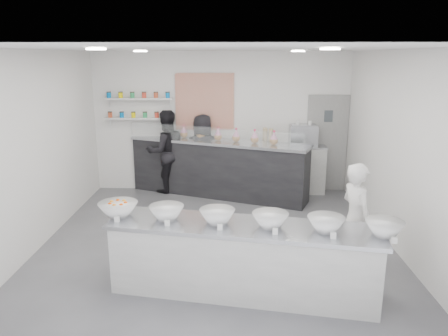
{
  "coord_description": "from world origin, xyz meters",
  "views": [
    {
      "loc": [
        0.24,
        -6.39,
        2.9
      ],
      "look_at": [
        0.11,
        0.4,
        1.15
      ],
      "focal_mm": 35.0,
      "sensor_mm": 36.0,
      "label": 1
    }
  ],
  "objects_px": {
    "prep_counter": "(243,259)",
    "staff_left": "(166,152)",
    "espresso_machine": "(303,136)",
    "woman_prep": "(356,219)",
    "espresso_ledge": "(292,169)",
    "staff_right": "(203,154)",
    "back_bar": "(218,168)"
  },
  "relations": [
    {
      "from": "prep_counter",
      "to": "espresso_ledge",
      "type": "height_order",
      "value": "espresso_ledge"
    },
    {
      "from": "espresso_machine",
      "to": "staff_left",
      "type": "height_order",
      "value": "staff_left"
    },
    {
      "from": "espresso_ledge",
      "to": "espresso_machine",
      "type": "distance_m",
      "value": 0.77
    },
    {
      "from": "prep_counter",
      "to": "back_bar",
      "type": "bearing_deg",
      "value": 106.47
    },
    {
      "from": "espresso_ledge",
      "to": "back_bar",
      "type": "bearing_deg",
      "value": -171.47
    },
    {
      "from": "back_bar",
      "to": "staff_right",
      "type": "distance_m",
      "value": 0.49
    },
    {
      "from": "back_bar",
      "to": "prep_counter",
      "type": "bearing_deg",
      "value": -62.26
    },
    {
      "from": "espresso_machine",
      "to": "back_bar",
      "type": "bearing_deg",
      "value": -172.41
    },
    {
      "from": "prep_counter",
      "to": "espresso_machine",
      "type": "bearing_deg",
      "value": 82.25
    },
    {
      "from": "espresso_ledge",
      "to": "staff_left",
      "type": "height_order",
      "value": "staff_left"
    },
    {
      "from": "prep_counter",
      "to": "espresso_machine",
      "type": "relative_size",
      "value": 5.79
    },
    {
      "from": "espresso_machine",
      "to": "woman_prep",
      "type": "relative_size",
      "value": 0.37
    },
    {
      "from": "espresso_machine",
      "to": "staff_right",
      "type": "relative_size",
      "value": 0.34
    },
    {
      "from": "back_bar",
      "to": "staff_right",
      "type": "relative_size",
      "value": 2.25
    },
    {
      "from": "staff_left",
      "to": "staff_right",
      "type": "height_order",
      "value": "staff_left"
    },
    {
      "from": "staff_left",
      "to": "espresso_machine",
      "type": "bearing_deg",
      "value": 156.75
    },
    {
      "from": "prep_counter",
      "to": "staff_right",
      "type": "relative_size",
      "value": 1.95
    },
    {
      "from": "woman_prep",
      "to": "espresso_ledge",
      "type": "bearing_deg",
      "value": -13.37
    },
    {
      "from": "prep_counter",
      "to": "back_bar",
      "type": "distance_m",
      "value": 4.0
    },
    {
      "from": "woman_prep",
      "to": "staff_right",
      "type": "height_order",
      "value": "staff_right"
    },
    {
      "from": "prep_counter",
      "to": "woman_prep",
      "type": "distance_m",
      "value": 1.68
    },
    {
      "from": "espresso_ledge",
      "to": "staff_right",
      "type": "height_order",
      "value": "staff_right"
    },
    {
      "from": "prep_counter",
      "to": "staff_left",
      "type": "height_order",
      "value": "staff_left"
    },
    {
      "from": "espresso_machine",
      "to": "staff_left",
      "type": "distance_m",
      "value": 2.95
    },
    {
      "from": "staff_right",
      "to": "espresso_ledge",
      "type": "bearing_deg",
      "value": 174.85
    },
    {
      "from": "prep_counter",
      "to": "staff_left",
      "type": "xyz_separation_m",
      "value": [
        -1.56,
        4.22,
        0.44
      ]
    },
    {
      "from": "back_bar",
      "to": "woman_prep",
      "type": "distance_m",
      "value": 3.91
    },
    {
      "from": "back_bar",
      "to": "espresso_machine",
      "type": "bearing_deg",
      "value": 29.12
    },
    {
      "from": "back_bar",
      "to": "woman_prep",
      "type": "height_order",
      "value": "woman_prep"
    },
    {
      "from": "espresso_machine",
      "to": "woman_prep",
      "type": "xyz_separation_m",
      "value": [
        0.16,
        -3.61,
        -0.49
      ]
    },
    {
      "from": "espresso_ledge",
      "to": "woman_prep",
      "type": "distance_m",
      "value": 3.64
    },
    {
      "from": "staff_left",
      "to": "staff_right",
      "type": "distance_m",
      "value": 0.79
    }
  ]
}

